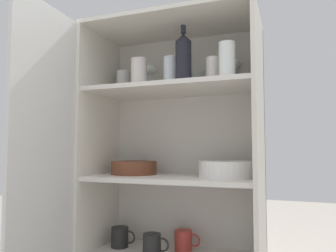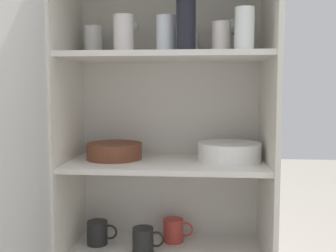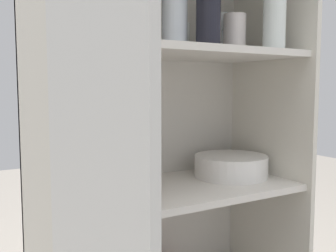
{
  "view_description": "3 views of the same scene",
  "coord_description": "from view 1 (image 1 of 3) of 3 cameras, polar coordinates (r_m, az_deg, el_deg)",
  "views": [
    {
      "loc": [
        0.5,
        -1.23,
        0.78
      ],
      "look_at": [
        -0.02,
        0.18,
        0.88
      ],
      "focal_mm": 35.0,
      "sensor_mm": 36.0,
      "label": 1
    },
    {
      "loc": [
        0.13,
        -1.31,
        0.93
      ],
      "look_at": [
        0.0,
        0.22,
        0.79
      ],
      "focal_mm": 42.0,
      "sensor_mm": 36.0,
      "label": 2
    },
    {
      "loc": [
        -0.59,
        -0.81,
        0.95
      ],
      "look_at": [
        0.02,
        0.24,
        0.83
      ],
      "focal_mm": 42.0,
      "sensor_mm": 36.0,
      "label": 3
    }
  ],
  "objects": [
    {
      "name": "cupboard_back_panel",
      "position": [
        1.68,
        3.0,
        -7.54
      ],
      "size": [
        0.79,
        0.02,
        1.35
      ],
      "primitive_type": "cube",
      "color": "silver",
      "rests_on": "ground_plane"
    },
    {
      "name": "cupboard_side_left",
      "position": [
        1.67,
        -11.81,
        -7.49
      ],
      "size": [
        0.02,
        0.4,
        1.35
      ],
      "primitive_type": "cube",
      "color": "silver",
      "rests_on": "ground_plane"
    },
    {
      "name": "cupboard_side_right",
      "position": [
        1.42,
        15.74,
        -8.09
      ],
      "size": [
        0.02,
        0.4,
        1.35
      ],
      "primitive_type": "cube",
      "color": "silver",
      "rests_on": "ground_plane"
    },
    {
      "name": "cupboard_top_panel",
      "position": [
        1.61,
        0.79,
        17.14
      ],
      "size": [
        0.79,
        0.4,
        0.02
      ],
      "primitive_type": "cube",
      "color": "silver",
      "rests_on": "cupboard_side_left"
    },
    {
      "name": "shelf_board_middle",
      "position": [
        1.51,
        0.81,
        -9.11
      ],
      "size": [
        0.75,
        0.36,
        0.02
      ],
      "primitive_type": "cube",
      "color": "silver"
    },
    {
      "name": "shelf_board_upper",
      "position": [
        1.52,
        0.8,
        6.33
      ],
      "size": [
        0.75,
        0.36,
        0.02
      ],
      "primitive_type": "cube",
      "color": "silver"
    },
    {
      "name": "cupboard_door",
      "position": [
        1.36,
        -20.77,
        -8.2
      ],
      "size": [
        0.04,
        0.39,
        1.35
      ],
      "color": "silver",
      "rests_on": "ground_plane"
    },
    {
      "name": "tumbler_glass_0",
      "position": [
        1.35,
        10.24,
        11.23
      ],
      "size": [
        0.07,
        0.07,
        0.14
      ],
      "color": "white",
      "rests_on": "shelf_board_upper"
    },
    {
      "name": "tumbler_glass_1",
      "position": [
        1.56,
        -5.1,
        9.09
      ],
      "size": [
        0.07,
        0.07,
        0.14
      ],
      "color": "silver",
      "rests_on": "shelf_board_upper"
    },
    {
      "name": "tumbler_glass_2",
      "position": [
        1.61,
        4.88,
        7.87
      ],
      "size": [
        0.08,
        0.08,
        0.09
      ],
      "color": "white",
      "rests_on": "shelf_board_upper"
    },
    {
      "name": "tumbler_glass_3",
      "position": [
        1.52,
        0.77,
        9.38
      ],
      "size": [
        0.07,
        0.07,
        0.14
      ],
      "color": "white",
      "rests_on": "shelf_board_upper"
    },
    {
      "name": "tumbler_glass_4",
      "position": [
        1.73,
        -7.78,
        7.51
      ],
      "size": [
        0.07,
        0.07,
        0.12
      ],
      "color": "white",
      "rests_on": "shelf_board_upper"
    },
    {
      "name": "tumbler_glass_5",
      "position": [
        1.45,
        7.98,
        9.54
      ],
      "size": [
        0.07,
        0.07,
        0.11
      ],
      "color": "silver",
      "rests_on": "shelf_board_upper"
    },
    {
      "name": "wine_glass_0",
      "position": [
        1.68,
        -3.14,
        9.26
      ],
      "size": [
        0.07,
        0.07,
        0.14
      ],
      "color": "white",
      "rests_on": "shelf_board_upper"
    },
    {
      "name": "wine_glass_1",
      "position": [
        1.58,
        11.07,
        10.42
      ],
      "size": [
        0.08,
        0.08,
        0.14
      ],
      "color": "white",
      "rests_on": "shelf_board_upper"
    },
    {
      "name": "wine_bottle",
      "position": [
        1.46,
        2.7,
        11.75
      ],
      "size": [
        0.07,
        0.07,
        0.26
      ],
      "color": "black",
      "rests_on": "shelf_board_upper"
    },
    {
      "name": "plate_stack_white",
      "position": [
        1.46,
        10.16,
        -7.41
      ],
      "size": [
        0.24,
        0.24,
        0.07
      ],
      "color": "white",
      "rests_on": "shelf_board_middle"
    },
    {
      "name": "mixing_bowl_large",
      "position": [
        1.61,
        -5.93,
        -7.15
      ],
      "size": [
        0.22,
        0.22,
        0.06
      ],
      "color": "brown",
      "rests_on": "shelf_board_middle"
    },
    {
      "name": "coffee_mug_primary",
      "position": [
        1.7,
        -8.32,
        -18.59
      ],
      "size": [
        0.12,
        0.08,
        0.1
      ],
      "color": "black",
      "rests_on": "shelf_board_lower"
    },
    {
      "name": "coffee_mug_extra_1",
      "position": [
        1.63,
        2.77,
        -19.27
      ],
      "size": [
        0.12,
        0.08,
        0.09
      ],
      "color": "#BC3D33",
      "rests_on": "shelf_board_lower"
    },
    {
      "name": "coffee_mug_extra_2",
      "position": [
        1.56,
        -2.74,
        -19.95
      ],
      "size": [
        0.12,
        0.08,
        0.1
      ],
      "color": "black",
      "rests_on": "shelf_board_lower"
    }
  ]
}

